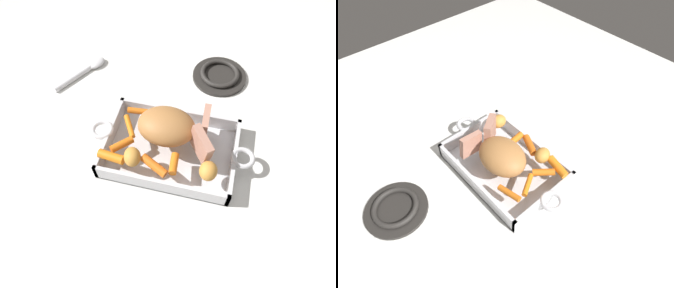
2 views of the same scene
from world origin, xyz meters
TOP-DOWN VIEW (x-y plane):
  - ground_plane at (0.00, 0.00)m, footprint 1.79×1.79m
  - roasting_dish at (0.00, 0.00)m, footprint 0.43×0.23m
  - pork_roast at (0.02, -0.02)m, footprint 0.14×0.11m
  - roast_slice_outer at (-0.08, 0.01)m, footprint 0.07×0.08m
  - roast_slice_thick at (-0.08, -0.06)m, footprint 0.02×0.07m
  - baby_carrot_northwest at (0.11, 0.04)m, footprint 0.06×0.06m
  - baby_carrot_center_right at (0.11, -0.02)m, footprint 0.05×0.07m
  - baby_carrot_center_left at (-0.02, 0.06)m, footprint 0.02×0.06m
  - baby_carrot_northeast at (0.10, -0.07)m, footprint 0.07×0.03m
  - baby_carrot_short at (0.13, 0.08)m, footprint 0.07×0.03m
  - baby_carrot_southeast at (0.02, 0.08)m, footprint 0.07×0.05m
  - potato_golden_small at (-0.11, 0.07)m, footprint 0.04×0.05m
  - potato_golden_large at (0.08, 0.07)m, footprint 0.05×0.06m
  - stove_burner_rear at (-0.09, -0.31)m, footprint 0.17×0.17m
  - serving_spoon at (0.33, -0.23)m, footprint 0.12×0.18m

SIDE VIEW (x-z plane):
  - ground_plane at x=0.00m, z-range 0.00..0.00m
  - serving_spoon at x=0.33m, z-range 0.00..0.02m
  - stove_burner_rear at x=-0.09m, z-range 0.00..0.02m
  - roasting_dish at x=0.00m, z-range -0.01..0.04m
  - baby_carrot_center_right at x=0.11m, z-range 0.05..0.07m
  - baby_carrot_northeast at x=0.10m, z-range 0.05..0.07m
  - baby_carrot_northwest at x=0.11m, z-range 0.05..0.07m
  - baby_carrot_center_left at x=-0.02m, z-range 0.05..0.07m
  - baby_carrot_southeast at x=0.02m, z-range 0.05..0.08m
  - baby_carrot_short at x=0.13m, z-range 0.05..0.08m
  - potato_golden_large at x=0.08m, z-range 0.05..0.09m
  - potato_golden_small at x=-0.11m, z-range 0.05..0.09m
  - roast_slice_thick at x=-0.08m, z-range 0.05..0.12m
  - pork_roast at x=0.02m, z-range 0.05..0.13m
  - roast_slice_outer at x=-0.08m, z-range 0.05..0.13m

